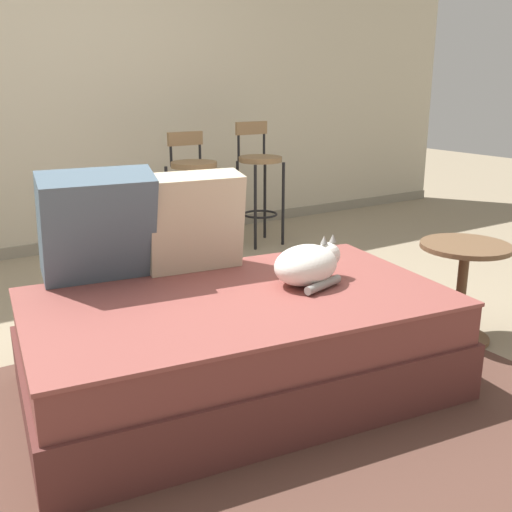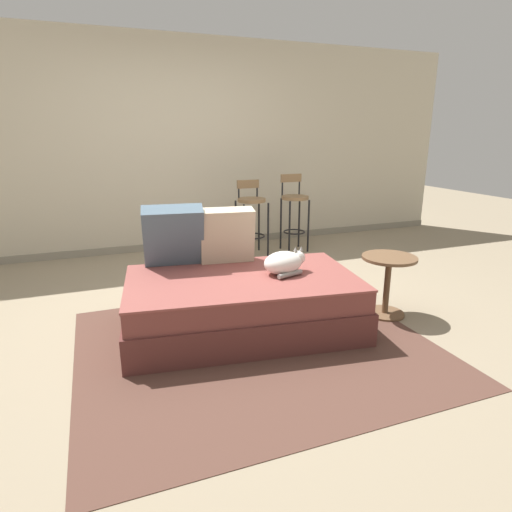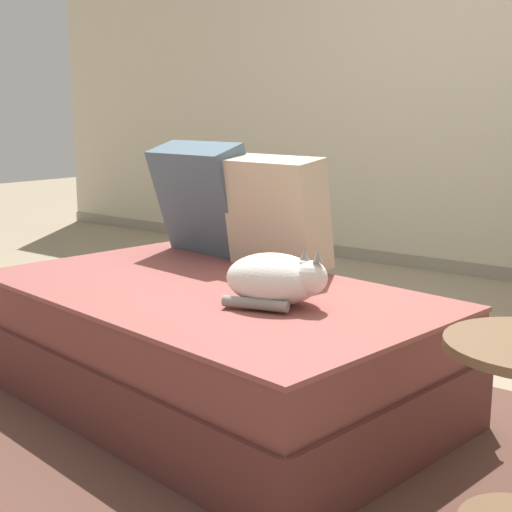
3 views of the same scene
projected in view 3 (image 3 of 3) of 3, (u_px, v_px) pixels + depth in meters
ground_plane at (271, 369)px, 2.97m from camera, size 16.00×16.00×0.00m
wall_back_panel at (484, 72)px, 4.47m from camera, size 8.00×0.10×2.60m
wall_baseboard_trim at (469, 269)px, 4.67m from camera, size 8.00×0.02×0.09m
area_rug at (150, 425)px, 2.43m from camera, size 2.43×2.12×0.01m
couch at (207, 343)px, 2.62m from camera, size 1.86×1.24×0.43m
throw_pillow_corner at (205, 198)px, 3.14m from camera, size 0.51×0.36×0.50m
throw_pillow_middle at (276, 213)px, 2.85m from camera, size 0.46×0.28×0.46m
cat at (276, 279)px, 2.34m from camera, size 0.38×0.32×0.20m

